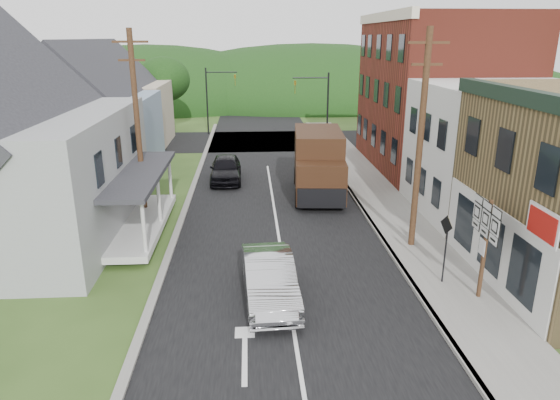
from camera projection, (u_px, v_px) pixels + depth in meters
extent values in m
plane|color=#2D4719|center=(287.00, 290.00, 17.77)|extent=(120.00, 120.00, 0.00)
cube|color=black|center=(273.00, 202.00, 27.25)|extent=(9.00, 90.00, 0.02)
cube|color=black|center=(263.00, 141.00, 43.38)|extent=(60.00, 9.00, 0.02)
cube|color=slate|center=(389.00, 211.00, 25.69)|extent=(2.80, 55.00, 0.15)
cube|color=slate|center=(363.00, 211.00, 25.61)|extent=(0.20, 55.00, 0.15)
cube|color=slate|center=(183.00, 215.00, 25.06)|extent=(0.30, 55.00, 0.12)
cube|color=silver|center=(504.00, 151.00, 24.55)|extent=(8.00, 7.00, 6.50)
cube|color=maroon|center=(438.00, 94.00, 33.02)|extent=(8.00, 12.00, 10.00)
cube|color=#9A9D9F|center=(5.00, 177.00, 21.88)|extent=(10.00, 12.00, 5.50)
cube|color=#8090AE|center=(99.00, 135.00, 32.45)|extent=(7.00, 8.00, 5.00)
cube|color=#BCAC91|center=(124.00, 115.00, 40.96)|extent=(7.00, 8.00, 5.00)
cylinder|color=#472D19|center=(420.00, 144.00, 20.02)|extent=(0.26, 0.26, 9.00)
cube|color=#472D19|center=(429.00, 43.00, 18.81)|extent=(1.60, 0.10, 0.10)
cube|color=#472D19|center=(427.00, 64.00, 19.06)|extent=(1.20, 0.10, 0.10)
cylinder|color=#472D19|center=(138.00, 128.00, 23.57)|extent=(0.26, 0.26, 9.00)
cube|color=#472D19|center=(130.00, 42.00, 22.35)|extent=(1.60, 0.10, 0.10)
cube|color=#472D19|center=(132.00, 60.00, 22.60)|extent=(1.20, 0.10, 0.10)
cylinder|color=black|center=(328.00, 111.00, 39.43)|extent=(0.14, 0.14, 6.00)
cylinder|color=black|center=(311.00, 78.00, 38.53)|extent=(2.80, 0.10, 0.10)
imported|color=olive|center=(295.00, 87.00, 38.68)|extent=(0.16, 0.20, 1.00)
cylinder|color=black|center=(207.00, 102.00, 45.46)|extent=(0.14, 0.14, 6.00)
cylinder|color=black|center=(221.00, 72.00, 44.74)|extent=(2.80, 0.10, 0.10)
imported|color=olive|center=(235.00, 80.00, 45.03)|extent=(0.16, 0.20, 1.00)
cylinder|color=#382616|center=(166.00, 111.00, 46.97)|extent=(0.36, 0.36, 3.92)
ellipsoid|color=black|center=(164.00, 79.00, 46.06)|extent=(4.80, 4.80, 4.08)
ellipsoid|color=black|center=(257.00, 101.00, 69.94)|extent=(90.00, 30.00, 16.00)
imported|color=silver|center=(269.00, 279.00, 16.90)|extent=(1.95, 4.86, 1.57)
imported|color=black|center=(226.00, 169.00, 31.03)|extent=(1.95, 4.70, 1.59)
cube|color=black|center=(318.00, 159.00, 28.52)|extent=(2.97, 5.14, 3.26)
cube|color=black|center=(321.00, 182.00, 25.92)|extent=(2.72, 2.00, 2.14)
cube|color=black|center=(321.00, 165.00, 25.85)|extent=(2.46, 1.53, 0.06)
cube|color=black|center=(322.00, 198.00, 25.18)|extent=(2.48, 0.36, 1.01)
cylinder|color=black|center=(298.00, 198.00, 26.32)|extent=(0.39, 1.03, 1.01)
cylinder|color=black|center=(343.00, 198.00, 26.29)|extent=(0.39, 1.03, 1.01)
cylinder|color=black|center=(297.00, 176.00, 30.60)|extent=(0.39, 1.03, 1.01)
cylinder|color=black|center=(335.00, 176.00, 30.56)|extent=(0.39, 1.03, 1.01)
cube|color=#472D19|center=(485.00, 250.00, 16.53)|extent=(0.11, 0.11, 3.47)
cube|color=black|center=(487.00, 219.00, 16.19)|extent=(0.13, 1.98, 0.08)
cube|color=silver|center=(497.00, 213.00, 15.39)|extent=(0.04, 0.55, 0.22)
cube|color=silver|center=(495.00, 227.00, 15.53)|extent=(0.05, 0.60, 0.55)
cube|color=silver|center=(493.00, 240.00, 15.67)|extent=(0.04, 0.55, 0.28)
cube|color=silver|center=(488.00, 206.00, 16.05)|extent=(0.04, 0.55, 0.22)
cube|color=silver|center=(486.00, 219.00, 16.19)|extent=(0.05, 0.60, 0.55)
cube|color=silver|center=(484.00, 232.00, 16.33)|extent=(0.04, 0.55, 0.28)
cube|color=silver|center=(479.00, 199.00, 16.71)|extent=(0.04, 0.55, 0.22)
cube|color=silver|center=(477.00, 212.00, 16.85)|extent=(0.05, 0.60, 0.55)
cube|color=silver|center=(476.00, 224.00, 16.99)|extent=(0.04, 0.55, 0.28)
cube|color=silver|center=(482.00, 247.00, 16.50)|extent=(0.04, 0.45, 0.55)
cylinder|color=black|center=(445.00, 251.00, 17.72)|extent=(0.07, 0.07, 2.40)
cube|color=black|center=(446.00, 225.00, 17.41)|extent=(0.17, 0.69, 0.71)
cube|color=yellow|center=(447.00, 225.00, 17.41)|extent=(0.16, 0.63, 0.64)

